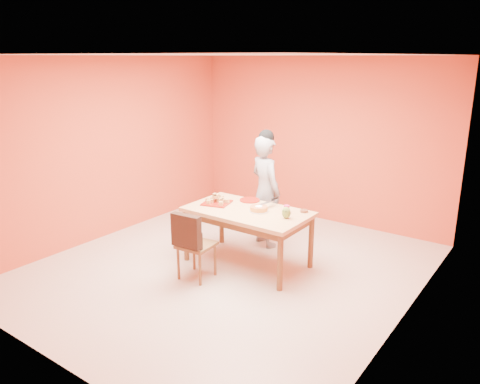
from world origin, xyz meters
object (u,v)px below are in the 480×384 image
Objects in this scene: red_dinner_plate at (250,200)px; egg_ornament at (286,213)px; dining_chair at (195,244)px; magenta_glass at (287,209)px; sponge_cake at (259,208)px; pastry_platter at (217,203)px; checker_tin at (304,211)px; person at (266,191)px; dining_table at (248,217)px.

red_dinner_plate is 0.85m from egg_ornament.
magenta_glass is at bearing 45.04° from dining_chair.
sponge_cake is (0.36, -0.31, 0.03)m from red_dinner_plate.
pastry_platter is 1.19m from checker_tin.
dining_chair is at bearing -129.74° from magenta_glass.
egg_ornament is at bearing -3.91° from sponge_cake.
magenta_glass reaches higher than checker_tin.
checker_tin is at bearing 77.72° from egg_ornament.
person is 7.04× the size of sponge_cake.
dining_table is 15.65× the size of magenta_glass.
red_dinner_plate is 1.93× the size of egg_ornament.
red_dinner_plate is at bearing 166.85° from magenta_glass.
sponge_cake is at bearing 14.77° from dining_table.
egg_ornament is 0.21m from magenta_glass.
magenta_glass is at bearing 117.47° from egg_ornament.
checker_tin is (0.07, 0.34, -0.06)m from egg_ornament.
egg_ornament reaches higher than red_dinner_plate.
egg_ornament is 1.43× the size of magenta_glass.
dining_chair is at bearing -73.15° from pastry_platter.
dining_table is 0.74m from checker_tin.
dining_chair is at bearing -94.10° from red_dinner_plate.
pastry_platter is (-0.21, 0.70, 0.31)m from dining_chair.
dining_table is at bearing 63.35° from dining_chair.
magenta_glass is 0.23m from checker_tin.
magenta_glass is at bearing 24.95° from sponge_cake.
dining_chair is at bearing -130.75° from checker_tin.
sponge_cake is 2.26× the size of magenta_glass.
checker_tin is at bearing 17.96° from pastry_platter.
person reaches higher than dining_chair.
egg_ornament is (1.07, 0.03, 0.06)m from pastry_platter.
checker_tin is at bearing 44.03° from dining_chair.
person reaches higher than magenta_glass.
dining_chair reaches higher than checker_tin.
sponge_cake is at bearing 5.10° from pastry_platter.
egg_ornament reaches higher than checker_tin.
sponge_cake is at bearing -155.05° from magenta_glass.
dining_table is 0.60m from egg_ornament.
sponge_cake is 1.58× the size of egg_ornament.
pastry_platter reaches higher than dining_table.
pastry_platter is at bearing -174.90° from sponge_cake.
egg_ornament is at bearing 1.04° from dining_table.
checker_tin reaches higher than red_dinner_plate.
egg_ornament is at bearing 35.24° from dining_chair.
dining_chair is 0.55× the size of person.
pastry_platter is at bearing -177.91° from dining_table.
pastry_platter is at bearing 101.63° from dining_chair.
egg_ornament is (0.86, 0.73, 0.37)m from dining_chair.
red_dinner_plate is 0.47m from sponge_cake.
dining_chair reaches higher than sponge_cake.
checker_tin is (0.85, 0.00, 0.01)m from red_dinner_plate.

